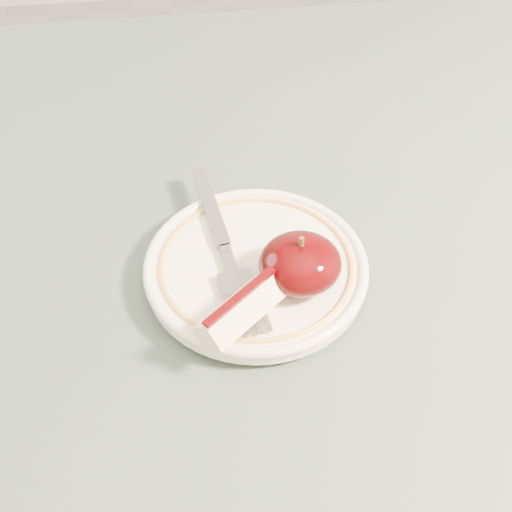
{
  "coord_description": "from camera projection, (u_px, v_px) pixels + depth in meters",
  "views": [
    {
      "loc": [
        -0.01,
        -0.38,
        1.19
      ],
      "look_at": [
        0.04,
        0.0,
        0.78
      ],
      "focal_mm": 50.0,
      "sensor_mm": 36.0,
      "label": 1
    }
  ],
  "objects": [
    {
      "name": "apple_wedge",
      "position": [
        240.0,
        311.0,
        0.51
      ],
      "size": [
        0.07,
        0.07,
        0.03
      ],
      "rotation": [
        0.0,
        0.0,
        0.71
      ],
      "color": "beige",
      "rests_on": "plate"
    },
    {
      "name": "plate",
      "position": [
        256.0,
        268.0,
        0.57
      ],
      "size": [
        0.18,
        0.18,
        0.02
      ],
      "color": "#F7E9CF",
      "rests_on": "table"
    },
    {
      "name": "table",
      "position": [
        210.0,
        352.0,
        0.64
      ],
      "size": [
        0.9,
        0.9,
        0.75
      ],
      "color": "brown",
      "rests_on": "ground"
    },
    {
      "name": "fork",
      "position": [
        225.0,
        247.0,
        0.57
      ],
      "size": [
        0.05,
        0.19,
        0.0
      ],
      "rotation": [
        0.0,
        0.0,
        1.72
      ],
      "color": "gray",
      "rests_on": "plate"
    },
    {
      "name": "apple_half",
      "position": [
        300.0,
        264.0,
        0.54
      ],
      "size": [
        0.06,
        0.06,
        0.05
      ],
      "color": "black",
      "rests_on": "plate"
    }
  ]
}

